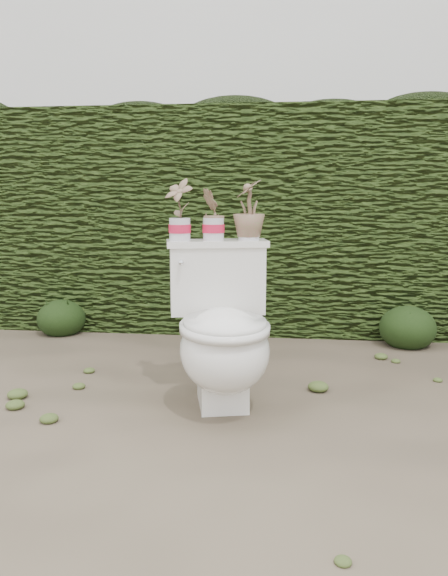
# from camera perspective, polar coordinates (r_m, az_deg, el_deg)

# --- Properties ---
(ground) EXTENTS (60.00, 60.00, 0.00)m
(ground) POSITION_cam_1_polar(r_m,az_deg,el_deg) (2.96, -2.19, -10.25)
(ground) COLOR #6D5F4B
(ground) RESTS_ON ground
(hedge) EXTENTS (8.00, 1.00, 1.60)m
(hedge) POSITION_cam_1_polar(r_m,az_deg,el_deg) (4.38, 1.00, 6.90)
(hedge) COLOR #374E1A
(hedge) RESTS_ON ground
(house_wall) EXTENTS (8.00, 3.50, 4.00)m
(house_wall) POSITION_cam_1_polar(r_m,az_deg,el_deg) (8.81, 8.06, 15.98)
(house_wall) COLOR silver
(house_wall) RESTS_ON ground
(toilet) EXTENTS (0.60, 0.76, 0.78)m
(toilet) POSITION_cam_1_polar(r_m,az_deg,el_deg) (2.64, -0.16, -4.67)
(toilet) COLOR silver
(toilet) RESTS_ON ground
(potted_plant_left) EXTENTS (0.18, 0.17, 0.29)m
(potted_plant_left) POSITION_cam_1_polar(r_m,az_deg,el_deg) (2.79, -4.54, 7.80)
(potted_plant_left) COLOR #357E27
(potted_plant_left) RESTS_ON toilet
(potted_plant_center) EXTENTS (0.11, 0.13, 0.24)m
(potted_plant_center) POSITION_cam_1_polar(r_m,az_deg,el_deg) (2.80, -1.08, 7.34)
(potted_plant_center) COLOR #357E27
(potted_plant_center) RESTS_ON toilet
(potted_plant_right) EXTENTS (0.18, 0.18, 0.28)m
(potted_plant_right) POSITION_cam_1_polar(r_m,az_deg,el_deg) (2.82, 2.55, 7.77)
(potted_plant_right) COLOR #357E27
(potted_plant_right) RESTS_ON toilet
(liriope_clump_1) EXTENTS (0.34, 0.34, 0.28)m
(liriope_clump_1) POSITION_cam_1_polar(r_m,az_deg,el_deg) (4.24, -16.21, -2.62)
(liriope_clump_1) COLOR #203412
(liriope_clump_1) RESTS_ON ground
(liriope_clump_2) EXTENTS (0.39, 0.39, 0.32)m
(liriope_clump_2) POSITION_cam_1_polar(r_m,az_deg,el_deg) (4.00, -0.92, -2.65)
(liriope_clump_2) COLOR #203412
(liriope_clump_2) RESTS_ON ground
(liriope_clump_3) EXTENTS (0.37, 0.37, 0.30)m
(liriope_clump_3) POSITION_cam_1_polar(r_m,az_deg,el_deg) (3.94, 18.17, -3.48)
(liriope_clump_3) COLOR #203412
(liriope_clump_3) RESTS_ON ground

